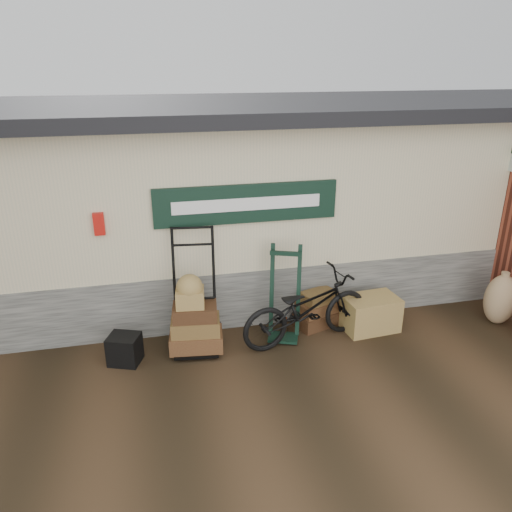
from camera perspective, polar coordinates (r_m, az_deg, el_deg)
The scene contains 9 objects.
ground at distance 7.00m, azimuth 3.22°, elevation -11.58°, with size 80.00×80.00×0.00m, color black.
station_building at distance 8.80m, azimuth -1.55°, elevation 7.02°, with size 14.40×4.10×3.20m.
porter_trolley at distance 6.92m, azimuth -7.06°, elevation -3.83°, with size 0.88×0.66×1.75m, color black, non-canonical shape.
green_barrow at distance 7.19m, azimuth 3.32°, elevation -4.25°, with size 0.50×0.43×1.39m, color black, non-canonical shape.
suitcase_stack at distance 7.70m, azimuth 6.97°, elevation -5.99°, with size 0.64×0.40×0.57m, color #3B2312, non-canonical shape.
wicker_hamper at distance 7.75m, azimuth 12.94°, elevation -6.41°, with size 0.80×0.52×0.52m, color olive.
black_trunk at distance 7.03m, azimuth -14.78°, elevation -10.25°, with size 0.40×0.34×0.40m, color black.
bicycle at distance 7.15m, azimuth 5.81°, elevation -5.56°, with size 1.99×0.69×1.15m, color black.
burlap_sack_left at distance 8.52m, azimuth 26.16°, elevation -4.48°, with size 0.50×0.42×0.80m, color olive.
Camera 1 is at (-1.69, -5.61, 3.82)m, focal length 35.00 mm.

